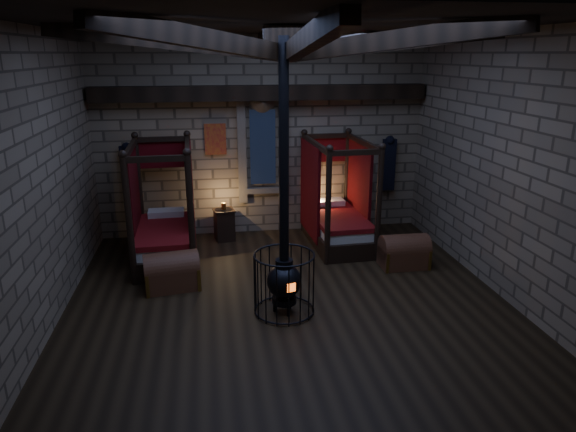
{
  "coord_description": "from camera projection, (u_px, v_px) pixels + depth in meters",
  "views": [
    {
      "loc": [
        -1.17,
        -7.41,
        3.83
      ],
      "look_at": [
        0.1,
        0.6,
        1.25
      ],
      "focal_mm": 32.0,
      "sensor_mm": 36.0,
      "label": 1
    }
  ],
  "objects": [
    {
      "name": "bed_right",
      "position": [
        336.0,
        218.0,
        10.69
      ],
      "size": [
        1.18,
        2.13,
        2.17
      ],
      "rotation": [
        0.0,
        0.0,
        0.04
      ],
      "color": "black",
      "rests_on": "ground"
    },
    {
      "name": "bed_left",
      "position": [
        165.0,
        231.0,
        9.86
      ],
      "size": [
        1.19,
        2.18,
        2.24
      ],
      "rotation": [
        0.0,
        0.0,
        0.03
      ],
      "color": "black",
      "rests_on": "ground"
    },
    {
      "name": "trunk_right",
      "position": [
        404.0,
        252.0,
        9.57
      ],
      "size": [
        0.87,
        0.56,
        0.64
      ],
      "rotation": [
        0.0,
        0.0,
        -0.0
      ],
      "color": "#5A301C",
      "rests_on": "ground"
    },
    {
      "name": "nightstand_left",
      "position": [
        224.0,
        224.0,
        10.92
      ],
      "size": [
        0.49,
        0.47,
        0.83
      ],
      "rotation": [
        0.0,
        0.0,
        0.18
      ],
      "color": "black",
      "rests_on": "ground"
    },
    {
      "name": "trunk_left",
      "position": [
        172.0,
        272.0,
        8.68
      ],
      "size": [
        0.98,
        0.7,
        0.66
      ],
      "rotation": [
        0.0,
        0.0,
        0.15
      ],
      "color": "#5A301C",
      "rests_on": "ground"
    },
    {
      "name": "nightstand_right",
      "position": [
        319.0,
        220.0,
        11.26
      ],
      "size": [
        0.45,
        0.43,
        0.72
      ],
      "rotation": [
        0.0,
        0.0,
        -0.11
      ],
      "color": "black",
      "rests_on": "ground"
    },
    {
      "name": "room",
      "position": [
        287.0,
        59.0,
        7.26
      ],
      "size": [
        7.02,
        7.02,
        4.29
      ],
      "color": "black",
      "rests_on": "ground"
    },
    {
      "name": "stove",
      "position": [
        284.0,
        276.0,
        7.77
      ],
      "size": [
        0.94,
        0.94,
        4.05
      ],
      "rotation": [
        0.0,
        0.0,
        0.28
      ],
      "color": "black",
      "rests_on": "ground"
    }
  ]
}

